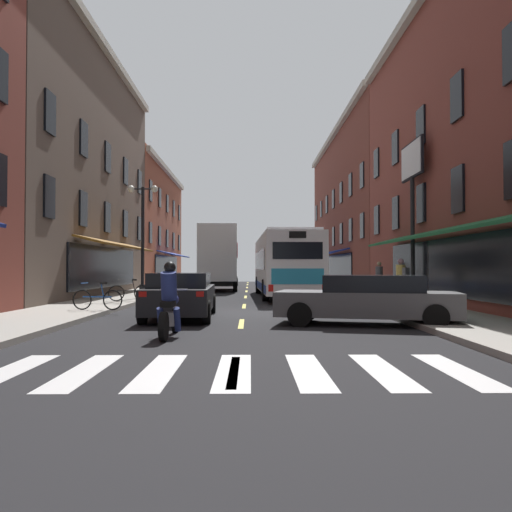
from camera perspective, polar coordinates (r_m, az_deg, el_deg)
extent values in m
cube|color=black|center=(17.79, -1.42, -6.37)|extent=(34.80, 80.00, 0.10)
cube|color=#DBCC4C|center=(7.87, -2.44, -12.42)|extent=(0.14, 2.40, 0.01)
cube|color=#DBCC4C|center=(14.30, -1.61, -7.39)|extent=(0.14, 2.40, 0.01)
cube|color=#DBCC4C|center=(20.78, -1.31, -5.49)|extent=(0.14, 2.40, 0.01)
cube|color=#DBCC4C|center=(27.27, -1.15, -4.49)|extent=(0.14, 2.40, 0.01)
cube|color=#DBCC4C|center=(33.76, -1.05, -3.87)|extent=(0.14, 2.40, 0.01)
cube|color=#DBCC4C|center=(40.25, -0.98, -3.46)|extent=(0.14, 2.40, 0.01)
cube|color=#DBCC4C|center=(46.75, -0.93, -3.16)|extent=(0.14, 2.40, 0.01)
cube|color=#DBCC4C|center=(53.24, -0.90, -2.93)|extent=(0.14, 2.40, 0.01)
cube|color=silver|center=(8.63, -25.38, -11.31)|extent=(0.50, 2.80, 0.01)
cube|color=silver|center=(8.24, -18.26, -11.85)|extent=(0.50, 2.80, 0.01)
cube|color=silver|center=(7.98, -10.54, -12.24)|extent=(0.50, 2.80, 0.01)
cube|color=silver|center=(7.87, -2.44, -12.42)|extent=(0.50, 2.80, 0.01)
cube|color=silver|center=(7.92, 5.74, -12.35)|extent=(0.50, 2.80, 0.01)
cube|color=silver|center=(8.11, 13.66, -12.05)|extent=(0.50, 2.80, 0.01)
cube|color=silver|center=(8.44, 21.06, -11.57)|extent=(0.50, 2.80, 0.01)
cube|color=#A39E93|center=(18.81, -19.79, -5.65)|extent=(3.00, 80.00, 0.14)
cube|color=#A39E93|center=(18.66, 17.11, -5.70)|extent=(3.00, 80.00, 0.14)
cube|color=brown|center=(30.50, -23.33, 8.48)|extent=(8.00, 19.90, 13.29)
cube|color=#B2AD9E|center=(30.91, -15.72, 20.42)|extent=(0.44, 19.40, 0.40)
cube|color=black|center=(28.74, -15.97, -1.19)|extent=(0.10, 12.00, 2.10)
cube|color=brown|center=(28.59, -14.59, 1.21)|extent=(1.38, 11.20, 0.44)
cube|color=black|center=(21.30, -21.66, 6.02)|extent=(0.10, 1.00, 1.60)
cube|color=black|center=(25.05, -18.37, 4.91)|extent=(0.10, 1.00, 1.60)
cube|color=black|center=(28.87, -15.94, 4.08)|extent=(0.10, 1.00, 1.60)
cube|color=black|center=(32.73, -14.09, 3.44)|extent=(0.10, 1.00, 1.60)
cube|color=black|center=(36.62, -12.63, 2.93)|extent=(0.10, 1.00, 1.60)
cube|color=black|center=(21.94, -21.59, 14.34)|extent=(0.10, 1.00, 1.60)
cube|color=black|center=(25.59, -18.31, 12.05)|extent=(0.10, 1.00, 1.60)
cube|color=black|center=(29.34, -15.90, 10.31)|extent=(0.10, 1.00, 1.60)
cube|color=black|center=(33.14, -14.06, 8.96)|extent=(0.10, 1.00, 1.60)
cube|color=black|center=(36.99, -12.61, 7.88)|extent=(0.10, 1.00, 1.60)
cube|color=brown|center=(49.27, -14.33, 3.17)|extent=(8.00, 19.90, 10.64)
cube|color=#B2AD9E|center=(49.10, -9.58, 9.01)|extent=(0.44, 19.40, 0.40)
cube|color=black|center=(48.32, -9.69, -1.24)|extent=(0.10, 12.00, 2.10)
cube|color=navy|center=(48.23, -8.85, 0.18)|extent=(1.38, 11.20, 0.44)
cube|color=black|center=(40.53, -11.46, 2.52)|extent=(0.10, 1.00, 1.60)
cube|color=black|center=(44.46, -10.49, 2.18)|extent=(0.10, 1.00, 1.60)
cube|color=black|center=(48.40, -9.68, 1.90)|extent=(0.10, 1.00, 1.60)
cube|color=black|center=(52.35, -8.99, 1.65)|extent=(0.10, 1.00, 1.60)
cube|color=black|center=(56.30, -8.40, 1.45)|extent=(0.10, 1.00, 1.60)
cube|color=black|center=(40.87, -11.44, 7.00)|extent=(0.10, 1.00, 1.60)
cube|color=black|center=(44.76, -10.47, 6.27)|extent=(0.10, 1.00, 1.60)
cube|color=black|center=(48.68, -9.66, 5.66)|extent=(0.10, 1.00, 1.60)
cube|color=black|center=(52.61, -8.98, 5.14)|extent=(0.10, 1.00, 1.60)
cube|color=black|center=(56.54, -8.39, 4.69)|extent=(0.10, 1.00, 1.60)
cube|color=black|center=(19.10, 21.25, -1.13)|extent=(0.10, 16.00, 2.10)
cube|color=#1E6638|center=(18.88, 19.22, 2.50)|extent=(1.38, 14.93, 0.44)
cube|color=black|center=(19.28, 21.19, 6.77)|extent=(0.10, 1.00, 1.60)
cube|color=black|center=(22.83, 17.62, 5.50)|extent=(0.10, 1.00, 1.60)
cube|color=black|center=(26.46, 15.02, 4.56)|extent=(0.10, 1.00, 1.60)
cube|color=black|center=(30.13, 13.06, 3.84)|extent=(0.10, 1.00, 1.60)
cube|color=black|center=(19.98, 21.11, 15.90)|extent=(0.10, 1.00, 1.60)
cube|color=black|center=(23.43, 17.56, 13.30)|extent=(0.10, 1.00, 1.60)
cube|color=black|center=(26.97, 14.98, 11.34)|extent=(0.10, 1.00, 1.60)
cube|color=black|center=(30.58, 13.03, 9.82)|extent=(0.10, 1.00, 1.60)
cube|color=brown|center=(46.05, 13.44, 5.03)|extent=(8.00, 26.57, 13.14)
cube|color=#B2AD9E|center=(46.34, 8.35, 12.79)|extent=(0.44, 26.07, 0.40)
cube|color=black|center=(44.96, 8.48, -1.25)|extent=(0.10, 16.00, 2.10)
cube|color=navy|center=(44.87, 7.58, 0.28)|extent=(1.38, 14.93, 0.44)
cube|color=black|center=(33.83, 11.53, 3.27)|extent=(0.10, 1.00, 1.60)
cube|color=black|center=(37.55, 10.31, 2.82)|extent=(0.10, 1.00, 1.60)
cube|color=black|center=(41.29, 9.30, 2.44)|extent=(0.10, 1.00, 1.60)
cube|color=black|center=(45.04, 8.46, 2.13)|extent=(0.10, 1.00, 1.60)
cube|color=black|center=(48.79, 7.76, 1.86)|extent=(0.10, 1.00, 1.60)
cube|color=black|center=(52.56, 7.15, 1.64)|extent=(0.10, 1.00, 1.60)
cube|color=black|center=(56.33, 6.63, 1.44)|extent=(0.10, 1.00, 1.60)
cube|color=black|center=(34.23, 11.51, 8.62)|extent=(0.10, 1.00, 1.60)
cube|color=black|center=(37.91, 10.29, 7.64)|extent=(0.10, 1.00, 1.60)
cube|color=black|center=(41.62, 9.29, 6.84)|extent=(0.10, 1.00, 1.60)
cube|color=black|center=(45.34, 8.45, 6.17)|extent=(0.10, 1.00, 1.60)
cube|color=black|center=(49.07, 7.75, 5.60)|extent=(0.10, 1.00, 1.60)
cube|color=black|center=(52.82, 7.14, 5.10)|extent=(0.10, 1.00, 1.60)
cube|color=black|center=(56.58, 6.62, 4.68)|extent=(0.10, 1.00, 1.60)
cylinder|color=black|center=(22.81, 16.74, 1.85)|extent=(0.18, 0.18, 5.23)
cylinder|color=black|center=(22.81, 16.78, -4.41)|extent=(0.40, 0.40, 0.24)
cube|color=black|center=(23.22, 16.69, 10.01)|extent=(0.10, 2.70, 1.53)
cube|color=silver|center=(23.20, 16.55, 10.02)|extent=(0.04, 2.54, 1.37)
cube|color=silver|center=(23.24, 16.83, 10.00)|extent=(0.04, 2.54, 1.37)
cube|color=white|center=(27.15, 3.10, -0.88)|extent=(2.88, 11.91, 2.74)
cube|color=silver|center=(27.20, 3.09, 2.14)|extent=(2.64, 10.70, 0.16)
cube|color=black|center=(27.45, 3.04, -0.47)|extent=(2.85, 9.51, 0.96)
cube|color=#193899|center=(27.17, 3.10, -3.24)|extent=(2.90, 11.51, 0.36)
cube|color=black|center=(33.02, 2.15, -0.61)|extent=(2.25, 0.18, 1.10)
cube|color=black|center=(21.32, 4.56, 0.60)|extent=(2.05, 0.18, 0.70)
cube|color=teal|center=(21.30, 4.57, -2.23)|extent=(2.15, 0.16, 0.64)
cube|color=black|center=(21.34, 4.56, 2.33)|extent=(0.70, 0.12, 0.28)
cube|color=red|center=(21.20, 1.63, -3.52)|extent=(0.20, 0.09, 0.28)
cube|color=red|center=(21.46, 7.48, -3.48)|extent=(0.20, 0.09, 0.28)
cylinder|color=black|center=(31.00, 0.26, -3.19)|extent=(0.33, 1.01, 1.00)
cylinder|color=black|center=(31.19, 4.58, -3.17)|extent=(0.33, 1.01, 1.00)
cylinder|color=black|center=(23.67, 1.03, -3.77)|extent=(0.33, 1.01, 1.00)
cylinder|color=black|center=(23.92, 6.67, -3.74)|extent=(0.33, 1.01, 1.00)
cube|color=#B21E19|center=(37.38, -3.95, -1.25)|extent=(2.35, 2.08, 2.40)
cube|color=black|center=(38.36, -3.90, 0.02)|extent=(2.00, 0.15, 0.80)
cube|color=silver|center=(33.85, -4.14, 0.28)|extent=(2.53, 5.11, 3.50)
cube|color=maroon|center=(33.84, -2.08, 0.58)|extent=(0.14, 3.03, 0.90)
cube|color=black|center=(34.87, -4.09, -2.89)|extent=(2.07, 6.72, 0.24)
cylinder|color=black|center=(37.24, -5.66, -2.94)|extent=(0.30, 0.91, 0.90)
cylinder|color=black|center=(37.17, -2.27, -2.95)|extent=(0.30, 0.91, 0.90)
cylinder|color=black|center=(33.16, -6.10, -3.14)|extent=(0.30, 0.91, 0.90)
cylinder|color=black|center=(33.08, -2.29, -3.15)|extent=(0.30, 0.91, 0.90)
cube|color=#515154|center=(14.24, 11.96, -5.13)|extent=(5.02, 2.85, 0.65)
cube|color=black|center=(14.22, 12.72, -3.00)|extent=(2.87, 2.20, 0.47)
cube|color=red|center=(13.68, 21.83, -4.28)|extent=(0.10, 0.21, 0.14)
cube|color=red|center=(15.12, 20.94, -4.00)|extent=(0.10, 0.21, 0.14)
cylinder|color=black|center=(13.53, 4.81, -6.39)|extent=(0.67, 0.36, 0.64)
cylinder|color=black|center=(15.23, 5.69, -5.82)|extent=(0.67, 0.36, 0.64)
cylinder|color=black|center=(13.49, 19.07, -6.34)|extent=(0.67, 0.36, 0.64)
cylinder|color=black|center=(15.19, 18.33, -5.77)|extent=(0.67, 0.36, 0.64)
cube|color=black|center=(15.96, -8.18, -4.62)|extent=(1.96, 4.82, 0.71)
cube|color=black|center=(15.75, -8.25, -2.66)|extent=(1.73, 2.62, 0.46)
cube|color=red|center=(13.71, -12.26, -4.10)|extent=(0.20, 0.07, 0.14)
cube|color=red|center=(13.53, -6.13, -4.16)|extent=(0.20, 0.07, 0.14)
cylinder|color=black|center=(17.76, -10.40, -5.16)|extent=(0.24, 0.65, 0.64)
cylinder|color=black|center=(17.60, -4.81, -5.21)|extent=(0.24, 0.65, 0.64)
cylinder|color=black|center=(14.44, -12.31, -6.04)|extent=(0.24, 0.65, 0.64)
cylinder|color=black|center=(14.24, -5.43, -6.14)|extent=(0.24, 0.65, 0.64)
cube|color=silver|center=(45.43, -3.28, -2.53)|extent=(2.02, 4.44, 0.61)
cube|color=black|center=(45.25, -3.28, -1.89)|extent=(1.80, 2.42, 0.46)
cube|color=red|center=(43.27, -4.35, -2.31)|extent=(0.20, 0.07, 0.14)
cube|color=red|center=(43.24, -2.31, -2.32)|extent=(0.20, 0.07, 0.14)
cylinder|color=black|center=(46.95, -4.34, -2.76)|extent=(0.24, 0.65, 0.64)
cylinder|color=black|center=(46.92, -2.15, -2.76)|extent=(0.24, 0.65, 0.64)
cylinder|color=black|center=(43.97, -4.49, -2.86)|extent=(0.24, 0.65, 0.64)
cylinder|color=black|center=(43.93, -2.14, -2.86)|extent=(0.24, 0.65, 0.64)
cylinder|color=black|center=(12.43, -8.78, -6.88)|extent=(0.12, 0.62, 0.62)
cylinder|color=black|center=(11.01, -10.06, -7.60)|extent=(0.14, 0.62, 0.62)
cylinder|color=#B2B2B7|center=(12.29, -8.87, -5.54)|extent=(0.08, 0.33, 0.68)
ellipsoid|color=navy|center=(11.86, -9.22, -4.73)|extent=(0.34, 0.57, 0.28)
cube|color=black|center=(11.47, -9.57, -5.19)|extent=(0.28, 0.57, 0.12)
cube|color=#B2B2B7|center=(11.71, -9.38, -6.78)|extent=(0.25, 0.41, 0.30)
cylinder|color=#B2B2B7|center=(12.16, -8.94, -3.65)|extent=(0.62, 0.06, 0.04)
cylinder|color=navy|center=(11.52, -9.50, -3.23)|extent=(0.35, 0.47, 0.66)
sphere|color=black|center=(11.62, -9.40, -1.24)|extent=(0.26, 0.26, 0.26)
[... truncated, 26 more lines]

